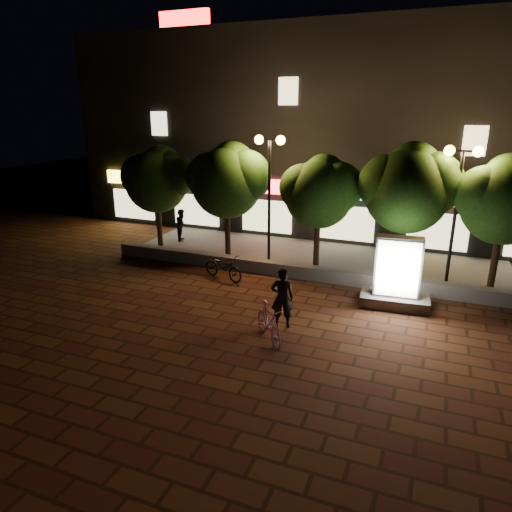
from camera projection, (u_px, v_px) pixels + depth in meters
The scene contains 16 objects.
ground at pixel (256, 318), 14.32m from camera, with size 80.00×80.00×0.00m, color #522D19.
retaining_wall at pixel (294, 270), 17.77m from camera, with size 16.00×0.45×0.50m, color slate.
sidewalk at pixel (311, 257), 20.05m from camera, with size 16.00×5.00×0.08m, color slate.
building_block at pixel (347, 133), 24.25m from camera, with size 28.00×8.12×11.30m.
tree_far_left at pixel (158, 177), 20.59m from camera, with size 3.36×2.80×4.63m.
tree_left at pixel (228, 178), 19.30m from camera, with size 3.60×3.00×4.89m.
tree_mid at pixel (321, 190), 17.96m from camera, with size 3.24×2.70×4.50m.
tree_right at pixel (410, 186), 16.68m from camera, with size 3.72×3.10×5.07m.
tree_far_right at pixel (507, 197), 15.61m from camera, with size 3.48×2.90×4.76m.
street_lamp_left at pixel (270, 167), 18.20m from camera, with size 1.26×0.36×5.18m.
street_lamp_right at pixel (460, 180), 15.76m from camera, with size 1.26×0.36×4.98m.
ad_kiosk at pixel (397, 279), 14.92m from camera, with size 2.27×1.26×2.38m.
scooter_pink at pixel (269, 323), 12.79m from camera, with size 0.51×1.81×1.09m, color pink.
rider at pixel (282, 298), 13.48m from camera, with size 0.68×0.45×1.87m, color black.
scooter_parked at pixel (223, 267), 17.45m from camera, with size 0.65×1.87×0.98m, color black.
pedestrian at pixel (182, 225), 22.23m from camera, with size 0.75×0.59×1.55m, color black.
Camera 1 is at (4.85, -12.09, 6.26)m, focal length 32.10 mm.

